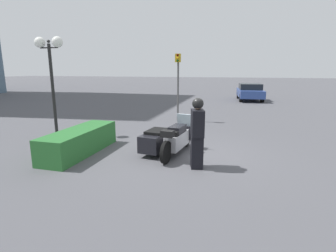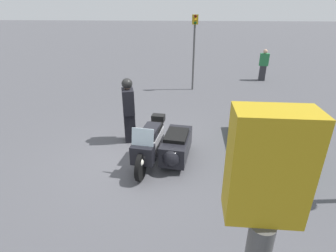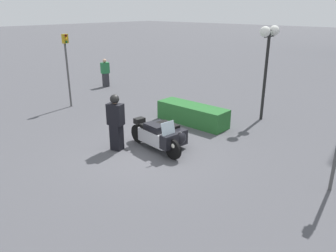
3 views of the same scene
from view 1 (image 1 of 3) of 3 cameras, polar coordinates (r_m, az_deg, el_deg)
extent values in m
plane|color=#4C4C51|center=(8.04, 3.42, -6.40)|extent=(160.00, 160.00, 0.00)
cylinder|color=black|center=(8.90, 4.04, -2.41)|extent=(0.65, 0.17, 0.64)
cylinder|color=black|center=(7.27, -0.47, -5.74)|extent=(0.65, 0.17, 0.64)
cylinder|color=black|center=(8.18, -2.58, -4.23)|extent=(0.51, 0.16, 0.50)
cube|color=#B7B7BC|center=(8.04, 2.02, -3.04)|extent=(1.31, 0.53, 0.45)
cube|color=black|center=(7.96, 2.04, -0.78)|extent=(0.73, 0.44, 0.24)
cube|color=black|center=(7.70, 1.29, -1.37)|extent=(0.55, 0.42, 0.12)
cube|color=black|center=(8.67, 3.68, -1.30)|extent=(0.38, 0.55, 0.44)
cube|color=silver|center=(8.54, 3.62, 1.34)|extent=(0.17, 0.51, 0.40)
sphere|color=white|center=(8.90, 4.15, -1.40)|extent=(0.18, 0.18, 0.18)
cube|color=black|center=(8.19, -2.42, -3.12)|extent=(1.50, 0.78, 0.50)
sphere|color=black|center=(8.72, -0.75, -1.99)|extent=(0.47, 0.47, 0.48)
cube|color=black|center=(8.11, -2.44, -1.15)|extent=(0.84, 0.61, 0.09)
cube|color=black|center=(7.24, -0.13, -1.69)|extent=(0.28, 0.37, 0.18)
cube|color=black|center=(6.99, 6.28, -5.61)|extent=(0.43, 0.40, 0.87)
cube|color=black|center=(6.79, 6.43, 0.67)|extent=(0.57, 0.44, 0.69)
sphere|color=tan|center=(6.72, 6.52, 4.54)|extent=(0.24, 0.24, 0.24)
sphere|color=black|center=(6.71, 6.53, 4.88)|extent=(0.29, 0.29, 0.29)
cube|color=#28662D|center=(8.60, -18.62, -3.16)|extent=(3.00, 0.92, 0.76)
cylinder|color=black|center=(11.23, -23.76, 7.08)|extent=(0.12, 0.12, 3.52)
cylinder|color=black|center=(11.23, -24.48, 15.26)|extent=(0.05, 0.78, 0.05)
sphere|color=white|center=(11.49, -26.13, 16.03)|extent=(0.40, 0.40, 0.40)
sphere|color=white|center=(11.00, -22.95, 16.53)|extent=(0.40, 0.40, 0.40)
sphere|color=black|center=(11.25, -24.59, 16.42)|extent=(0.12, 0.12, 0.12)
cylinder|color=#4C4C4C|center=(13.04, 2.18, 7.32)|extent=(0.09, 0.09, 2.90)
cube|color=#B79319|center=(12.95, 2.18, 14.59)|extent=(0.14, 0.26, 0.40)
sphere|color=#410707|center=(12.89, 2.11, 15.18)|extent=(0.11, 0.11, 0.11)
sphere|color=orange|center=(12.88, 2.11, 14.60)|extent=(0.11, 0.11, 0.11)
sphere|color=#07350F|center=(12.88, 2.10, 14.02)|extent=(0.11, 0.11, 0.11)
cube|color=#2D478C|center=(23.21, 17.38, 6.87)|extent=(4.32, 2.26, 0.60)
cube|color=black|center=(23.17, 17.47, 8.20)|extent=(2.31, 1.92, 0.49)
cylinder|color=black|center=(24.43, 15.05, 6.54)|extent=(0.65, 0.28, 0.63)
cylinder|color=black|center=(24.62, 18.90, 6.34)|extent=(0.65, 0.28, 0.63)
cylinder|color=black|center=(21.87, 15.57, 5.89)|extent=(0.65, 0.28, 0.63)
cylinder|color=black|center=(22.08, 19.86, 5.67)|extent=(0.65, 0.28, 0.63)
camera|label=2|loc=(13.66, 4.09, 16.45)|focal=28.00mm
camera|label=3|loc=(15.46, 37.13, 16.72)|focal=35.00mm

